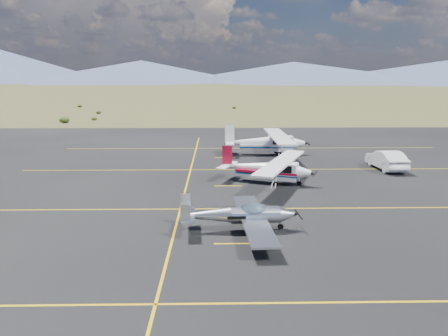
% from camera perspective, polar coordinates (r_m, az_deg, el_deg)
% --- Properties ---
extents(ground, '(1600.00, 1600.00, 0.00)m').
position_cam_1_polar(ground, '(24.42, 8.17, -6.67)').
color(ground, '#383D1C').
rests_on(ground, ground).
extents(apron, '(72.00, 72.00, 0.02)m').
position_cam_1_polar(apron, '(31.06, 6.12, -2.55)').
color(apron, black).
rests_on(apron, ground).
extents(aircraft_low_wing, '(5.77, 8.04, 1.75)m').
position_cam_1_polar(aircraft_low_wing, '(22.22, 2.31, -6.18)').
color(aircraft_low_wing, silver).
rests_on(aircraft_low_wing, apron).
extents(aircraft_cessna, '(7.30, 9.92, 2.58)m').
position_cam_1_polar(aircraft_cessna, '(32.09, 5.66, 0.04)').
color(aircraft_cessna, white).
rests_on(aircraft_cessna, apron).
extents(aircraft_plain, '(7.13, 11.88, 3.02)m').
position_cam_1_polar(aircraft_plain, '(43.54, 5.58, 3.46)').
color(aircraft_plain, white).
rests_on(aircraft_plain, apron).
extents(sedan, '(2.02, 5.06, 1.64)m').
position_cam_1_polar(sedan, '(39.12, 20.46, 1.02)').
color(sedan, white).
rests_on(sedan, apron).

